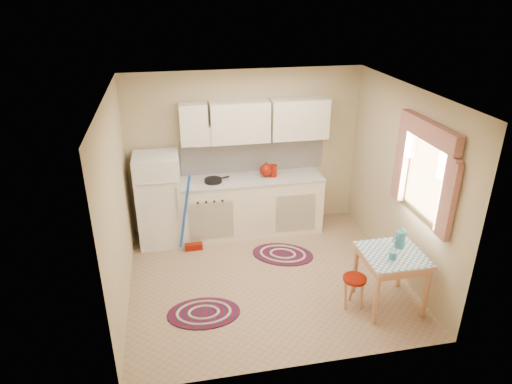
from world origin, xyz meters
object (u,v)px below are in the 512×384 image
fridge (159,200)px  table (389,279)px  base_cabinets (249,206)px  stool (353,292)px

fridge → table: bearing=-37.6°
base_cabinets → table: (1.34, -2.13, -0.08)m
fridge → table: fridge is taller
base_cabinets → table: size_ratio=3.12×
base_cabinets → stool: (0.90, -2.09, -0.23)m
fridge → table: (2.70, -2.08, -0.34)m
fridge → base_cabinets: (1.36, 0.05, -0.26)m
fridge → stool: size_ratio=3.33×
fridge → stool: fridge is taller
base_cabinets → stool: bearing=-66.6°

